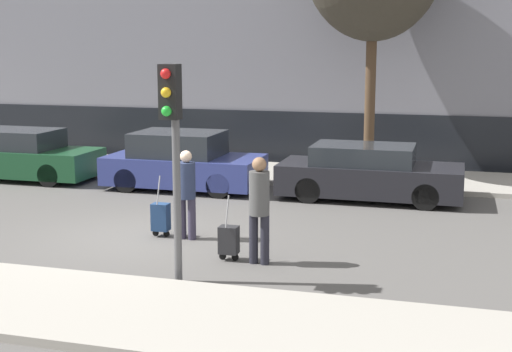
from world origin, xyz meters
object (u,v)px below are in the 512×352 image
at_px(parked_car_1, 183,162).
at_px(trolley_left, 161,217).
at_px(parked_car_2, 368,174).
at_px(pedestrian_right, 259,203).
at_px(trolley_right, 229,240).
at_px(traffic_light, 173,129).
at_px(parked_car_0, 20,156).
at_px(pedestrian_left, 186,189).

distance_m(parked_car_1, trolley_left, 4.65).
distance_m(parked_car_2, pedestrian_right, 5.70).
height_order(trolley_left, pedestrian_right, pedestrian_right).
height_order(parked_car_1, trolley_right, parked_car_1).
bearing_deg(traffic_light, pedestrian_right, 54.92).
xyz_separation_m(parked_car_0, pedestrian_right, (8.33, -5.58, 0.39)).
bearing_deg(trolley_left, pedestrian_right, -26.59).
bearing_deg(parked_car_0, trolley_right, -35.45).
bearing_deg(traffic_light, trolley_right, 73.96).
bearing_deg(trolley_left, pedestrian_left, -3.15).
height_order(parked_car_2, trolley_right, parked_car_2).
relative_size(trolley_left, traffic_light, 0.35).
bearing_deg(traffic_light, pedestrian_left, 107.47).
height_order(trolley_left, trolley_right, trolley_left).
distance_m(parked_car_0, trolley_right, 9.56).
distance_m(pedestrian_left, traffic_light, 2.95).
bearing_deg(parked_car_2, parked_car_1, 179.86).
bearing_deg(parked_car_2, trolley_left, -127.35).
height_order(pedestrian_right, traffic_light, traffic_light).
bearing_deg(pedestrian_left, traffic_light, -69.32).
relative_size(trolley_left, trolley_right, 1.05).
xyz_separation_m(parked_car_0, traffic_light, (7.38, -6.94, 1.75)).
distance_m(parked_car_1, pedestrian_left, 4.86).
xyz_separation_m(parked_car_1, parked_car_2, (4.70, -0.01, -0.05)).
bearing_deg(trolley_right, pedestrian_right, -4.49).
bearing_deg(trolley_right, parked_car_2, 73.28).
bearing_deg(pedestrian_left, trolley_left, -179.94).
bearing_deg(traffic_light, parked_car_0, 136.79).
relative_size(parked_car_1, parked_car_2, 0.92).
bearing_deg(trolley_right, traffic_light, -106.04).
distance_m(parked_car_0, parked_car_2, 9.44).
height_order(pedestrian_right, trolley_right, pedestrian_right).
bearing_deg(parked_car_1, parked_car_0, 180.00).
height_order(parked_car_1, trolley_left, parked_car_1).
height_order(parked_car_2, traffic_light, traffic_light).
bearing_deg(trolley_left, parked_car_0, 143.73).
bearing_deg(pedestrian_left, parked_car_0, 149.09).
distance_m(pedestrian_left, pedestrian_right, 2.05).
height_order(parked_car_0, traffic_light, traffic_light).
height_order(pedestrian_left, trolley_left, pedestrian_left).
height_order(parked_car_2, pedestrian_left, pedestrian_left).
bearing_deg(parked_car_1, pedestrian_left, -67.37).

